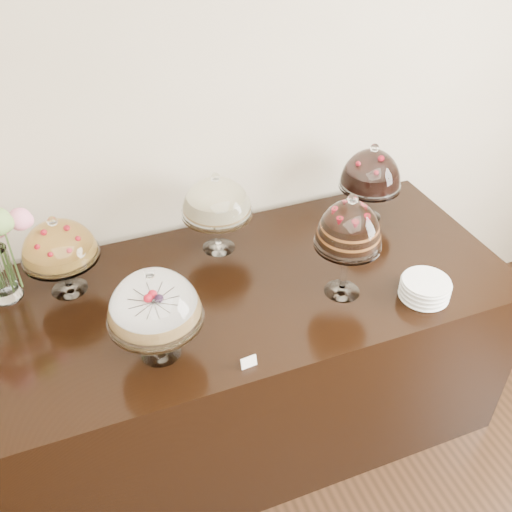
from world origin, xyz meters
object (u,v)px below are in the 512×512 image
object	(u,v)px
display_counter	(252,356)
cake_stand_choco_layer	(349,229)
cake_stand_dark_choco	(371,172)
cake_stand_cheesecake	(217,200)
cake_stand_fruit_tart	(58,244)
plate_stack	(425,289)
cake_stand_sugar_sponge	(154,302)

from	to	relation	value
display_counter	cake_stand_choco_layer	bearing A→B (deg)	-29.13
cake_stand_dark_choco	cake_stand_cheesecake	bearing A→B (deg)	178.84
cake_stand_cheesecake	cake_stand_fruit_tart	bearing A→B (deg)	-175.66
cake_stand_choco_layer	plate_stack	distance (m)	0.43
cake_stand_choco_layer	cake_stand_cheesecake	xyz separation A→B (m)	(-0.38, 0.48, -0.06)
cake_stand_dark_choco	plate_stack	bearing A→B (deg)	-97.44
cake_stand_choco_layer	cake_stand_fruit_tart	world-z (taller)	cake_stand_choco_layer
cake_stand_choco_layer	cake_stand_cheesecake	bearing A→B (deg)	128.69
cake_stand_sugar_sponge	cake_stand_choco_layer	world-z (taller)	cake_stand_choco_layer
cake_stand_choco_layer	cake_stand_dark_choco	bearing A→B (deg)	50.72
display_counter	cake_stand_dark_choco	size ratio (longest dim) A/B	5.63
plate_stack	cake_stand_dark_choco	bearing A→B (deg)	82.56
cake_stand_sugar_sponge	cake_stand_dark_choco	size ratio (longest dim) A/B	1.01
display_counter	cake_stand_choco_layer	world-z (taller)	cake_stand_choco_layer
cake_stand_choco_layer	cake_stand_fruit_tart	distance (m)	1.14
cake_stand_sugar_sponge	plate_stack	size ratio (longest dim) A/B	1.99
cake_stand_dark_choco	plate_stack	size ratio (longest dim) A/B	1.97
cake_stand_choco_layer	cake_stand_cheesecake	size ratio (longest dim) A/B	1.21
cake_stand_sugar_sponge	cake_stand_fruit_tart	distance (m)	0.56
display_counter	cake_stand_choco_layer	size ratio (longest dim) A/B	4.69
cake_stand_cheesecake	plate_stack	world-z (taller)	cake_stand_cheesecake
cake_stand_choco_layer	cake_stand_dark_choco	xyz separation A→B (m)	(0.38, 0.46, -0.07)
cake_stand_fruit_tart	cake_stand_sugar_sponge	bearing A→B (deg)	-61.09
display_counter	plate_stack	distance (m)	0.87
cake_stand_choco_layer	cake_stand_dark_choco	world-z (taller)	cake_stand_choco_layer
cake_stand_choco_layer	cake_stand_cheesecake	distance (m)	0.61
display_counter	cake_stand_cheesecake	world-z (taller)	cake_stand_cheesecake
cake_stand_sugar_sponge	cake_stand_dark_choco	world-z (taller)	cake_stand_sugar_sponge
cake_stand_fruit_tart	plate_stack	size ratio (longest dim) A/B	1.82
cake_stand_fruit_tart	cake_stand_choco_layer	bearing A→B (deg)	-21.96
display_counter	cake_stand_fruit_tart	distance (m)	1.02
display_counter	cake_stand_fruit_tart	world-z (taller)	cake_stand_fruit_tart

